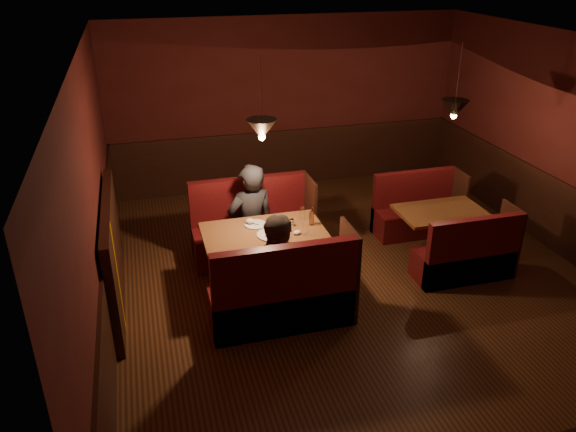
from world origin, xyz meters
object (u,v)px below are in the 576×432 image
object	(u,v)px
main_bench_near	(284,299)
diner_a	(250,203)
main_bench_far	(253,233)
second_table	(440,222)
second_bench_near	(467,258)
second_bench_far	(416,213)
diner_b	(282,255)
main_table	(265,244)

from	to	relation	value
main_bench_near	diner_a	distance (m)	1.56
main_bench_far	diner_a	bearing A→B (deg)	-106.93
main_bench_far	diner_a	distance (m)	0.57
second_table	second_bench_near	bearing A→B (deg)	-87.80
second_table	second_bench_far	world-z (taller)	second_bench_far
diner_a	main_bench_far	bearing A→B (deg)	-117.17
second_table	second_bench_far	bearing A→B (deg)	87.80
second_bench_near	main_bench_near	bearing A→B (deg)	-172.03
main_bench_near	diner_b	xyz separation A→B (m)	(0.02, 0.19, 0.45)
main_table	second_bench_near	xyz separation A→B (m)	(2.51, -0.48, -0.31)
diner_b	main_bench_near	bearing A→B (deg)	-84.06
main_bench_far	main_bench_near	size ratio (longest dim) A/B	1.00
second_bench_near	diner_b	bearing A→B (deg)	-176.42
diner_a	diner_b	xyz separation A→B (m)	(0.08, -1.28, -0.08)
main_bench_near	second_bench_near	xyz separation A→B (m)	(2.50, 0.35, -0.06)
diner_a	main_bench_near	bearing A→B (deg)	82.06
main_bench_near	main_bench_far	bearing A→B (deg)	90.00
second_bench_far	diner_b	size ratio (longest dim) A/B	0.80
main_bench_far	main_bench_near	world-z (taller)	same
main_table	main_bench_near	distance (m)	0.87
main_bench_near	diner_a	world-z (taller)	diner_a
second_bench_far	diner_a	bearing A→B (deg)	-173.94
main_table	diner_b	world-z (taller)	diner_b
second_bench_far	diner_a	size ratio (longest dim) A/B	0.73
second_table	second_bench_far	distance (m)	0.72
main_table	main_bench_near	xyz separation A→B (m)	(0.02, -0.83, -0.26)
main_bench_near	diner_b	size ratio (longest dim) A/B	1.00
main_bench_far	second_table	world-z (taller)	main_bench_far
diner_b	second_table	bearing A→B (deg)	32.00
second_bench_far	second_bench_near	bearing A→B (deg)	-90.00
second_bench_far	main_bench_near	bearing A→B (deg)	-145.11
main_bench_near	second_bench_far	distance (m)	3.05
main_bench_far	diner_b	xyz separation A→B (m)	(0.02, -1.47, 0.45)
second_table	second_bench_far	xyz separation A→B (m)	(0.03, 0.70, -0.19)
main_table	main_bench_far	bearing A→B (deg)	88.84
main_table	main_bench_far	world-z (taller)	main_bench_far
second_bench_near	diner_b	size ratio (longest dim) A/B	0.80
second_bench_near	diner_a	distance (m)	2.85
main_table	main_bench_near	world-z (taller)	main_bench_near
main_bench_near	second_bench_far	size ratio (longest dim) A/B	1.25
main_bench_far	second_table	distance (m)	2.55
second_table	diner_a	size ratio (longest dim) A/B	0.66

